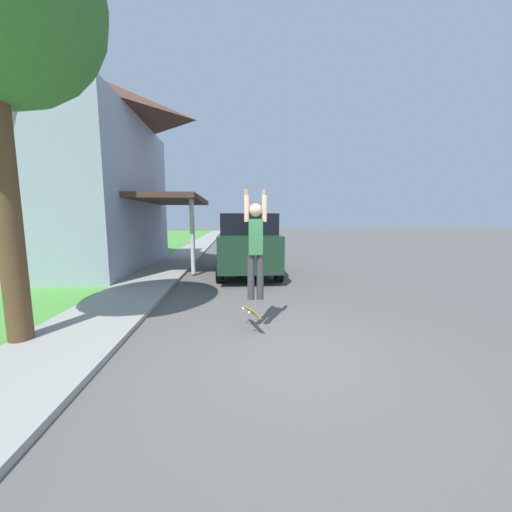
{
  "coord_description": "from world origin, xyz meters",
  "views": [
    {
      "loc": [
        -0.8,
        -4.19,
        2.08
      ],
      "look_at": [
        -0.3,
        2.56,
        1.2
      ],
      "focal_mm": 20.0,
      "sensor_mm": 36.0,
      "label": 1
    }
  ],
  "objects_px": {
    "skateboarder": "(256,243)",
    "skateboard": "(251,312)",
    "suv_parked": "(248,242)",
    "car_down_street": "(256,239)"
  },
  "relations": [
    {
      "from": "suv_parked",
      "to": "skateboarder",
      "type": "xyz_separation_m",
      "value": [
        -0.1,
        -5.57,
        0.42
      ]
    },
    {
      "from": "suv_parked",
      "to": "skateboarder",
      "type": "distance_m",
      "value": 5.58
    },
    {
      "from": "skateboarder",
      "to": "skateboard",
      "type": "height_order",
      "value": "skateboarder"
    },
    {
      "from": "skateboarder",
      "to": "skateboard",
      "type": "bearing_deg",
      "value": -174.94
    },
    {
      "from": "suv_parked",
      "to": "skateboarder",
      "type": "bearing_deg",
      "value": -91.04
    },
    {
      "from": "suv_parked",
      "to": "car_down_street",
      "type": "xyz_separation_m",
      "value": [
        1.08,
        9.75,
        -0.55
      ]
    },
    {
      "from": "skateboarder",
      "to": "skateboard",
      "type": "relative_size",
      "value": 2.47
    },
    {
      "from": "skateboarder",
      "to": "skateboard",
      "type": "xyz_separation_m",
      "value": [
        -0.08,
        -0.01,
        -1.29
      ]
    },
    {
      "from": "suv_parked",
      "to": "skateboard",
      "type": "bearing_deg",
      "value": -91.86
    },
    {
      "from": "suv_parked",
      "to": "car_down_street",
      "type": "relative_size",
      "value": 1.12
    }
  ]
}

